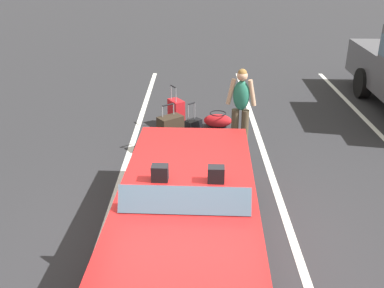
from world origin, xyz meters
TOP-DOWN VIEW (x-y plane):
  - ground_plane at (0.00, 0.00)m, footprint 80.00×80.00m
  - lot_line_near at (0.00, -1.22)m, footprint 18.00×0.12m
  - lot_line_mid at (0.00, 1.48)m, footprint 18.00×0.12m
  - convertible_car at (0.21, -0.01)m, footprint 4.21×1.96m
  - suitcase_large_black at (-3.11, -0.38)m, footprint 0.51×0.55m
  - suitcase_medium_bright at (-4.46, -0.33)m, footprint 0.47×0.41m
  - suitcase_small_carryon at (-3.55, 0.06)m, footprint 0.38×0.38m
  - duffel_bag at (-4.40, 0.62)m, footprint 0.40×0.66m
  - traveler_person at (-3.28, 1.00)m, footprint 0.28×0.61m

SIDE VIEW (x-z plane):
  - ground_plane at x=0.00m, z-range 0.00..0.00m
  - lot_line_near at x=0.00m, z-range 0.00..0.00m
  - lot_line_mid at x=0.00m, z-range 0.00..0.00m
  - duffel_bag at x=-4.40m, z-range -0.01..0.33m
  - suitcase_small_carryon at x=-3.55m, z-range -0.17..0.69m
  - suitcase_medium_bright at x=-4.46m, z-range -0.17..0.79m
  - suitcase_large_black at x=-3.11m, z-range -0.12..0.86m
  - convertible_car at x=0.21m, z-range -0.03..1.21m
  - traveler_person at x=-3.28m, z-range 0.10..1.76m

